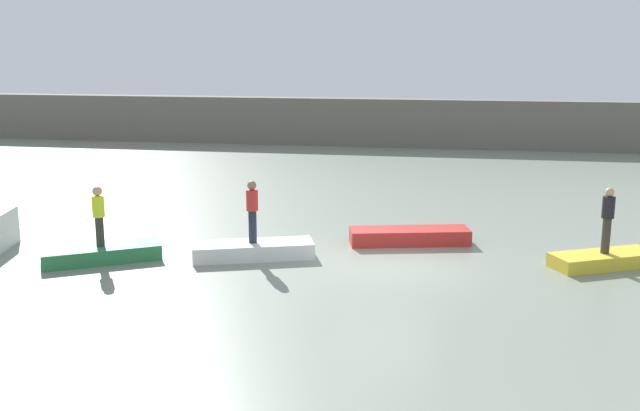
# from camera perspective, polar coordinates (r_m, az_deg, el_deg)

# --- Properties ---
(ground_plane) EXTENTS (120.00, 120.00, 0.00)m
(ground_plane) POSITION_cam_1_polar(r_m,az_deg,el_deg) (19.77, 5.24, -4.63)
(ground_plane) COLOR gray
(embankment_wall) EXTENTS (80.00, 1.20, 2.69)m
(embankment_wall) POSITION_cam_1_polar(r_m,az_deg,el_deg) (42.50, 8.01, 6.28)
(embankment_wall) COLOR #666056
(embankment_wall) RESTS_ON ground_plane
(rowboat_green) EXTENTS (3.22, 2.57, 0.41)m
(rowboat_green) POSITION_cam_1_polar(r_m,az_deg,el_deg) (20.93, -16.45, -3.55)
(rowboat_green) COLOR #2D7F47
(rowboat_green) RESTS_ON ground_plane
(rowboat_white) EXTENTS (3.43, 2.06, 0.43)m
(rowboat_white) POSITION_cam_1_polar(r_m,az_deg,el_deg) (20.42, -5.16, -3.44)
(rowboat_white) COLOR white
(rowboat_white) RESTS_ON ground_plane
(rowboat_red) EXTENTS (3.61, 1.75, 0.45)m
(rowboat_red) POSITION_cam_1_polar(r_m,az_deg,el_deg) (21.93, 6.89, -2.35)
(rowboat_red) COLOR red
(rowboat_red) RESTS_ON ground_plane
(rowboat_yellow) EXTENTS (3.00, 2.17, 0.37)m
(rowboat_yellow) POSITION_cam_1_polar(r_m,az_deg,el_deg) (20.96, 20.97, -3.90)
(rowboat_yellow) COLOR gold
(rowboat_yellow) RESTS_ON ground_plane
(person_dark_shirt) EXTENTS (0.32, 0.32, 1.75)m
(person_dark_shirt) POSITION_cam_1_polar(r_m,az_deg,el_deg) (20.68, 21.22, -0.81)
(person_dark_shirt) COLOR #38332D
(person_dark_shirt) RESTS_ON rowboat_yellow
(person_red_shirt) EXTENTS (0.32, 0.32, 1.72)m
(person_red_shirt) POSITION_cam_1_polar(r_m,az_deg,el_deg) (20.13, -5.22, -0.20)
(person_red_shirt) COLOR #232838
(person_red_shirt) RESTS_ON rowboat_white
(person_hiviz_shirt) EXTENTS (0.32, 0.32, 1.64)m
(person_hiviz_shirt) POSITION_cam_1_polar(r_m,az_deg,el_deg) (20.66, -16.64, -0.53)
(person_hiviz_shirt) COLOR #38332D
(person_hiviz_shirt) RESTS_ON rowboat_green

